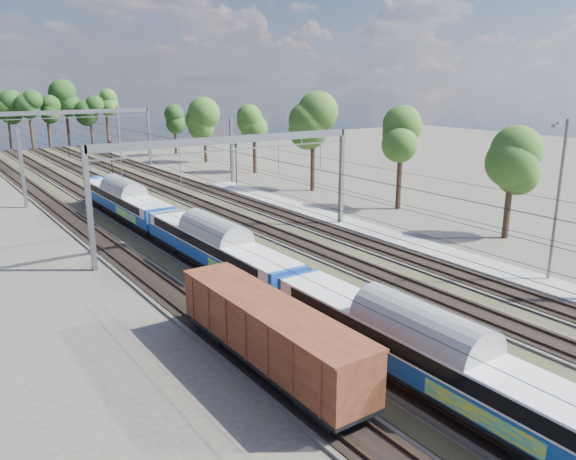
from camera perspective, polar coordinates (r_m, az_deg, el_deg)
track_bed at (r=60.22m, az=-12.51°, el=1.99°), size 21.00×130.00×0.34m
platform at (r=46.81m, az=13.66°, el=-1.75°), size 3.00×70.00×0.30m
catenary at (r=66.42m, az=-15.12°, el=8.54°), size 25.65×130.00×9.00m
tree_belt at (r=103.28m, az=-18.13°, el=11.28°), size 39.91×101.14×11.67m
emu_train at (r=39.46m, az=-7.12°, el=-1.25°), size 2.71×57.49×3.97m
freight_boxcar at (r=26.42m, az=-1.95°, el=-10.31°), size 2.66×12.83×3.31m
worker at (r=107.79m, az=-21.34°, el=7.36°), size 0.54×0.69×1.67m
signal_near at (r=78.08m, az=-17.51°, el=7.18°), size 0.37×0.34×5.66m
signal_far at (r=72.08m, az=-5.30°, el=7.25°), size 0.41×0.38×5.75m
lamp_post at (r=40.54m, az=25.70°, el=3.10°), size 1.83×0.40×10.96m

